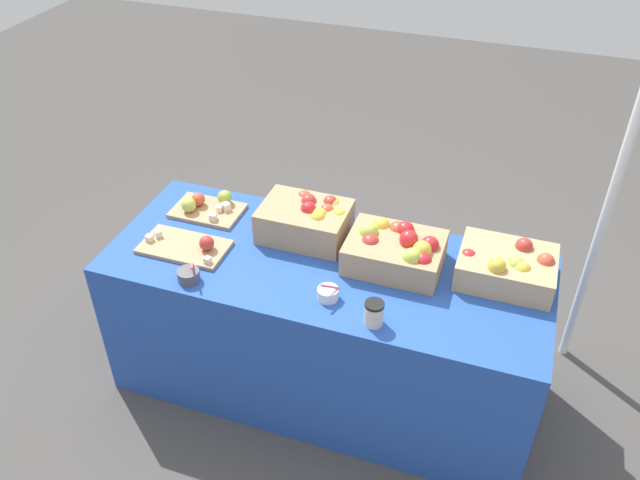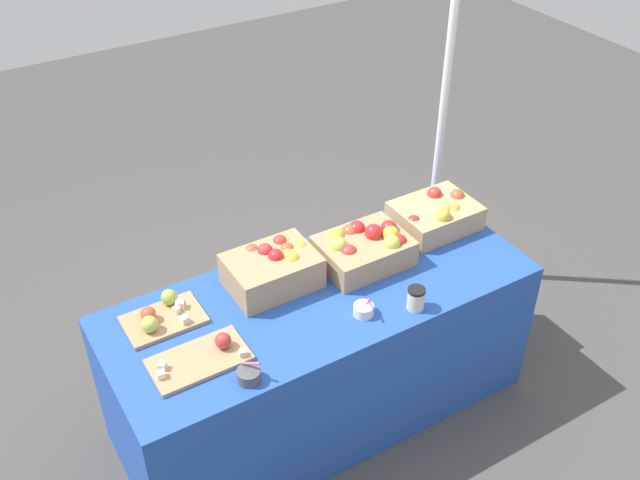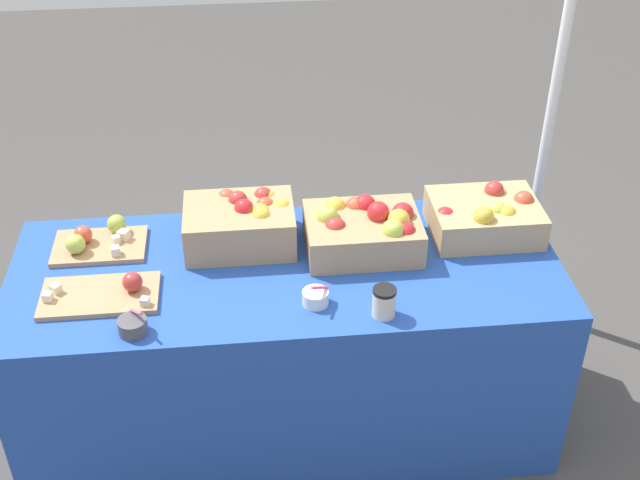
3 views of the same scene
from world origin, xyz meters
TOP-DOWN VIEW (x-y plane):
  - ground_plane at (0.00, 0.00)m, footprint 10.00×10.00m
  - table at (0.00, 0.00)m, footprint 1.90×0.76m
  - apple_crate_left at (0.73, 0.14)m, footprint 0.39×0.30m
  - apple_crate_middle at (0.28, 0.09)m, footprint 0.40×0.30m
  - apple_crate_right at (-0.14, 0.16)m, footprint 0.38×0.28m
  - cutting_board_front at (-0.60, -0.11)m, footprint 0.38×0.21m
  - cutting_board_back at (-0.65, 0.18)m, footprint 0.32×0.21m
  - sample_bowl_near at (-0.49, -0.30)m, footprint 0.09×0.09m
  - sample_bowl_mid at (0.08, -0.21)m, footprint 0.09×0.09m
  - coffee_cup at (0.29, -0.29)m, footprint 0.08×0.08m
  - tent_pole at (1.10, 0.58)m, footprint 0.04×0.04m

SIDE VIEW (x-z plane):
  - ground_plane at x=0.00m, z-range 0.00..0.00m
  - table at x=0.00m, z-range 0.00..0.74m
  - cutting_board_front at x=-0.60m, z-range 0.71..0.80m
  - sample_bowl_mid at x=0.08m, z-range 0.71..0.82m
  - sample_bowl_near at x=-0.49m, z-range 0.72..0.81m
  - cutting_board_back at x=-0.65m, z-range 0.72..0.81m
  - coffee_cup at x=0.29m, z-range 0.74..0.84m
  - apple_crate_left at x=0.73m, z-range 0.72..0.89m
  - apple_crate_middle at x=0.28m, z-range 0.73..0.91m
  - apple_crate_right at x=-0.14m, z-range 0.73..0.92m
  - tent_pole at x=1.10m, z-range 0.00..1.94m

